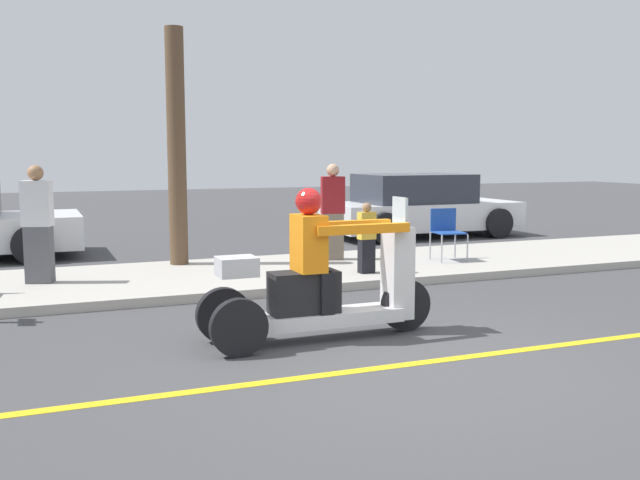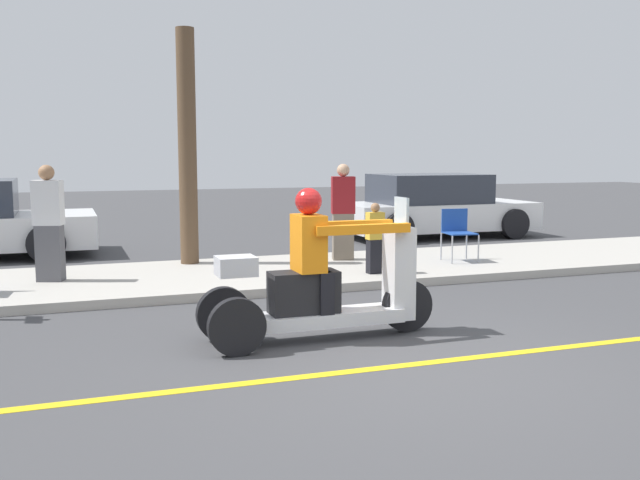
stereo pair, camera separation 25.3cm
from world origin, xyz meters
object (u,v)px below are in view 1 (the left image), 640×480
(spectator_end_of_line, at_px, (38,226))
(tree_trunk, at_px, (177,148))
(spectator_mid_group, at_px, (367,239))
(spectator_by_tree, at_px, (333,214))
(folding_chair_set_back, at_px, (446,229))
(motorcycle_trike, at_px, (321,285))
(parked_car_lot_left, at_px, (419,207))

(spectator_end_of_line, bearing_deg, tree_trunk, 24.03)
(spectator_end_of_line, bearing_deg, spectator_mid_group, -12.21)
(spectator_end_of_line, relative_size, spectator_by_tree, 1.01)
(spectator_mid_group, xyz_separation_m, tree_trunk, (-2.32, 1.84, 1.30))
(spectator_end_of_line, height_order, tree_trunk, tree_trunk)
(spectator_by_tree, xyz_separation_m, folding_chair_set_back, (1.67, -0.71, -0.24))
(motorcycle_trike, height_order, spectator_mid_group, motorcycle_trike)
(spectator_by_tree, distance_m, parked_car_lot_left, 4.63)
(spectator_end_of_line, bearing_deg, folding_chair_set_back, -2.63)
(spectator_end_of_line, xyz_separation_m, folding_chair_set_back, (6.08, -0.28, -0.25))
(spectator_mid_group, distance_m, folding_chair_set_back, 1.86)
(parked_car_lot_left, xyz_separation_m, tree_trunk, (-5.78, -2.67, 1.26))
(motorcycle_trike, bearing_deg, folding_chair_set_back, 43.57)
(parked_car_lot_left, bearing_deg, spectator_by_tree, -137.31)
(spectator_by_tree, bearing_deg, motorcycle_trike, -114.63)
(tree_trunk, bearing_deg, folding_chair_set_back, -16.20)
(spectator_mid_group, bearing_deg, spectator_end_of_line, 167.79)
(motorcycle_trike, relative_size, tree_trunk, 0.67)
(motorcycle_trike, relative_size, parked_car_lot_left, 0.57)
(spectator_mid_group, height_order, spectator_by_tree, spectator_by_tree)
(motorcycle_trike, distance_m, spectator_end_of_line, 4.46)
(motorcycle_trike, xyz_separation_m, spectator_by_tree, (1.87, 4.09, 0.32))
(spectator_mid_group, bearing_deg, spectator_by_tree, 87.46)
(motorcycle_trike, distance_m, folding_chair_set_back, 4.90)
(folding_chair_set_back, bearing_deg, parked_car_lot_left, 65.85)
(spectator_by_tree, bearing_deg, tree_trunk, 168.93)
(folding_chair_set_back, bearing_deg, spectator_mid_group, -159.18)
(spectator_mid_group, xyz_separation_m, spectator_end_of_line, (-4.34, 0.94, 0.26))
(parked_car_lot_left, bearing_deg, folding_chair_set_back, -114.15)
(spectator_end_of_line, distance_m, folding_chair_set_back, 6.09)
(spectator_mid_group, distance_m, spectator_end_of_line, 4.45)
(parked_car_lot_left, relative_size, tree_trunk, 1.18)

